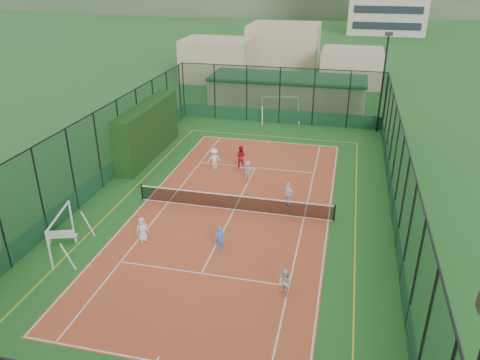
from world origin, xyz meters
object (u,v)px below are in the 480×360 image
object	(u,v)px
child_near_left	(142,229)
child_far_back	(248,170)
child_far_left	(214,159)
coach	(241,156)
white_bench	(62,236)
child_near_right	(285,283)
floodlight_ne	(382,84)
child_near_mid	(220,239)
futsal_goal_near	(61,234)
futsal_goal_far	(280,109)
clubhouse	(287,92)
child_far_right	(288,194)

from	to	relation	value
child_near_left	child_far_back	bearing A→B (deg)	26.21
child_far_left	coach	world-z (taller)	coach
white_bench	child_near_right	world-z (taller)	child_near_right
child_near_right	child_far_left	size ratio (longest dim) A/B	0.88
floodlight_ne	child_near_mid	world-z (taller)	floodlight_ne
child_far_left	child_far_back	distance (m)	2.91
child_near_left	child_near_right	xyz separation A→B (m)	(7.83, -2.73, -0.02)
futsal_goal_near	futsal_goal_far	world-z (taller)	futsal_goal_far
white_bench	child_far_left	bearing A→B (deg)	46.74
futsal_goal_far	coach	size ratio (longest dim) A/B	2.15
clubhouse	child_near_left	bearing A→B (deg)	-98.26
futsal_goal_near	futsal_goal_far	xyz separation A→B (m)	(7.26, 23.87, 0.07)
child_near_right	child_far_right	world-z (taller)	child_far_right
clubhouse	child_far_back	bearing A→B (deg)	-90.48
child_near_mid	futsal_goal_near	bearing A→B (deg)	-173.88
white_bench	child_far_right	bearing A→B (deg)	12.83
futsal_goal_near	child_near_left	size ratio (longest dim) A/B	2.35
white_bench	coach	world-z (taller)	coach
child_near_right	child_far_back	size ratio (longest dim) A/B	0.99
futsal_goal_far	child_far_left	xyz separation A→B (m)	(-2.77, -12.09, -0.34)
child_near_left	coach	distance (m)	11.05
white_bench	child_near_right	size ratio (longest dim) A/B	1.13
clubhouse	futsal_goal_near	bearing A→B (deg)	-104.48
child_near_left	white_bench	bearing A→B (deg)	154.71
white_bench	child_near_left	size ratio (longest dim) A/B	1.09
child_far_left	child_near_left	bearing A→B (deg)	56.82
white_bench	child_far_back	xyz separation A→B (m)	(7.65, 9.83, 0.25)
floodlight_ne	child_near_left	xyz separation A→B (m)	(-12.42, -20.95, -3.44)
white_bench	child_far_right	world-z (taller)	child_far_right
futsal_goal_far	child_near_right	distance (m)	25.08
child_far_right	child_near_left	bearing A→B (deg)	69.89
child_near_mid	child_far_left	xyz separation A→B (m)	(-3.13, 9.86, 0.08)
futsal_goal_near	child_near_right	bearing A→B (deg)	-107.37
clubhouse	child_near_mid	world-z (taller)	clubhouse
child_near_left	child_near_mid	bearing A→B (deg)	-40.04
floodlight_ne	child_far_back	xyz separation A→B (m)	(-8.75, -12.23, -3.45)
floodlight_ne	child_far_left	world-z (taller)	floodlight_ne
futsal_goal_far	child_far_right	distance (m)	16.74
futsal_goal_near	futsal_goal_far	bearing A→B (deg)	-29.82
clubhouse	child_near_left	distance (m)	26.64
child_far_right	child_near_mid	bearing A→B (deg)	94.86
clubhouse	child_near_mid	size ratio (longest dim) A/B	11.34
child_near_mid	clubhouse	bearing A→B (deg)	82.72
child_far_left	child_far_right	bearing A→B (deg)	115.70
futsal_goal_far	white_bench	bearing A→B (deg)	-122.03
child_near_mid	coach	distance (m)	10.73
floodlight_ne	child_near_left	distance (m)	24.60
child_far_right	child_far_back	world-z (taller)	child_far_right
child_far_left	coach	size ratio (longest dim) A/B	0.94
clubhouse	child_near_left	size ratio (longest dim) A/B	11.23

